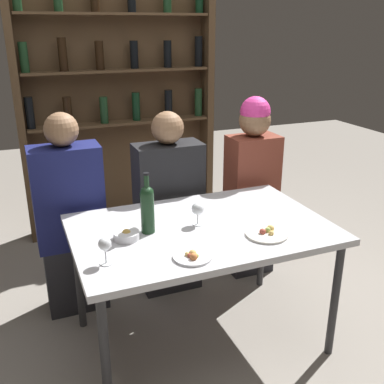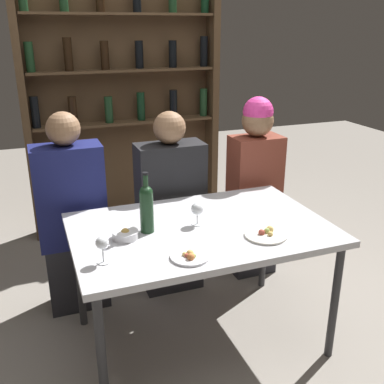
% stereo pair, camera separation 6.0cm
% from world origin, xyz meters
% --- Properties ---
extents(ground_plane, '(10.00, 10.00, 0.00)m').
position_xyz_m(ground_plane, '(0.00, 0.00, 0.00)').
color(ground_plane, gray).
extents(dining_table, '(1.37, 0.89, 0.73)m').
position_xyz_m(dining_table, '(0.00, 0.00, 0.67)').
color(dining_table, silver).
rests_on(dining_table, ground_plane).
extents(wine_rack_wall, '(1.68, 0.21, 2.09)m').
position_xyz_m(wine_rack_wall, '(0.00, 1.81, 1.10)').
color(wine_rack_wall, '#4C3823').
rests_on(wine_rack_wall, ground_plane).
extents(wine_bottle, '(0.07, 0.07, 0.32)m').
position_xyz_m(wine_bottle, '(-0.28, 0.04, 0.87)').
color(wine_bottle, '#19381E').
rests_on(wine_bottle, dining_table).
extents(wine_glass_0, '(0.06, 0.06, 0.13)m').
position_xyz_m(wine_glass_0, '(-0.56, -0.21, 0.82)').
color(wine_glass_0, silver).
rests_on(wine_glass_0, dining_table).
extents(wine_glass_1, '(0.07, 0.07, 0.12)m').
position_xyz_m(wine_glass_1, '(-0.01, 0.03, 0.81)').
color(wine_glass_1, silver).
rests_on(wine_glass_1, dining_table).
extents(food_plate_0, '(0.22, 0.22, 0.04)m').
position_xyz_m(food_plate_0, '(0.27, -0.23, 0.74)').
color(food_plate_0, silver).
rests_on(food_plate_0, dining_table).
extents(food_plate_1, '(0.18, 0.18, 0.04)m').
position_xyz_m(food_plate_1, '(-0.18, -0.31, 0.74)').
color(food_plate_1, white).
rests_on(food_plate_1, dining_table).
extents(snack_bowl, '(0.13, 0.13, 0.06)m').
position_xyz_m(snack_bowl, '(-0.41, 0.00, 0.75)').
color(snack_bowl, white).
rests_on(snack_bowl, dining_table).
extents(seated_person_left, '(0.41, 0.22, 1.28)m').
position_xyz_m(seated_person_left, '(-0.61, 0.61, 0.60)').
color(seated_person_left, '#26262B').
rests_on(seated_person_left, ground_plane).
extents(seated_person_center, '(0.44, 0.22, 1.24)m').
position_xyz_m(seated_person_center, '(0.03, 0.61, 0.58)').
color(seated_person_center, '#26262B').
rests_on(seated_person_center, ground_plane).
extents(seated_person_right, '(0.35, 0.22, 1.30)m').
position_xyz_m(seated_person_right, '(0.65, 0.61, 0.65)').
color(seated_person_right, '#26262B').
rests_on(seated_person_right, ground_plane).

